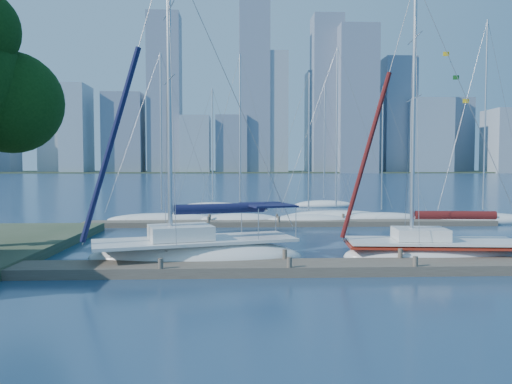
{
  "coord_description": "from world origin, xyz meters",
  "views": [
    {
      "loc": [
        -2.12,
        -20.13,
        4.37
      ],
      "look_at": [
        -1.1,
        4.0,
        3.1
      ],
      "focal_mm": 35.0,
      "sensor_mm": 36.0,
      "label": 1
    }
  ],
  "objects": [
    {
      "name": "bg_boat_4",
      "position": [
        9.52,
        18.86,
        0.23
      ],
      "size": [
        7.12,
        4.0,
        10.91
      ],
      "rotation": [
        0.0,
        0.0,
        -0.31
      ],
      "color": "white",
      "rests_on": "ground"
    },
    {
      "name": "far_dock",
      "position": [
        2.0,
        16.0,
        0.18
      ],
      "size": [
        30.0,
        1.8,
        0.36
      ],
      "primitive_type": "cube",
      "color": "#4A4136",
      "rests_on": "ground"
    },
    {
      "name": "bg_boat_3",
      "position": [
        5.98,
        19.38,
        0.28
      ],
      "size": [
        9.08,
        3.46,
        14.11
      ],
      "rotation": [
        0.0,
        0.0,
        -0.13
      ],
      "color": "white",
      "rests_on": "ground"
    },
    {
      "name": "bg_boat_6",
      "position": [
        -4.3,
        28.88,
        0.27
      ],
      "size": [
        7.06,
        3.0,
        12.24
      ],
      "rotation": [
        0.0,
        0.0,
        0.1
      ],
      "color": "white",
      "rests_on": "ground"
    },
    {
      "name": "sailboat_maroon",
      "position": [
        6.91,
        2.17,
        1.04
      ],
      "size": [
        8.46,
        3.43,
        13.27
      ],
      "rotation": [
        0.0,
        0.0,
        -0.09
      ],
      "color": "white",
      "rests_on": "ground"
    },
    {
      "name": "bg_boat_0",
      "position": [
        -7.7,
        18.06,
        0.26
      ],
      "size": [
        8.67,
        4.83,
        13.23
      ],
      "rotation": [
        0.0,
        0.0,
        0.33
      ],
      "color": "white",
      "rests_on": "ground"
    },
    {
      "name": "bg_boat_2",
      "position": [
        3.43,
        17.08,
        0.24
      ],
      "size": [
        6.79,
        2.24,
        11.64
      ],
      "rotation": [
        0.0,
        0.0,
        -0.02
      ],
      "color": "white",
      "rests_on": "ground"
    },
    {
      "name": "ground",
      "position": [
        0.0,
        0.0,
        0.0
      ],
      "size": [
        700.0,
        700.0,
        0.0
      ],
      "primitive_type": "plane",
      "color": "#172D4A",
      "rests_on": "ground"
    },
    {
      "name": "bg_boat_1",
      "position": [
        -1.72,
        17.69,
        0.27
      ],
      "size": [
        6.77,
        3.49,
        13.08
      ],
      "rotation": [
        0.0,
        0.0,
        -0.2
      ],
      "color": "white",
      "rests_on": "ground"
    },
    {
      "name": "near_dock",
      "position": [
        0.0,
        0.0,
        0.2
      ],
      "size": [
        26.0,
        2.0,
        0.4
      ],
      "primitive_type": "cube",
      "color": "#4A4136",
      "rests_on": "ground"
    },
    {
      "name": "bg_boat_5",
      "position": [
        16.74,
        16.85,
        0.3
      ],
      "size": [
        7.96,
        3.53,
        15.65
      ],
      "rotation": [
        0.0,
        0.0,
        0.16
      ],
      "color": "white",
      "rests_on": "ground"
    },
    {
      "name": "skyline",
      "position": [
        16.32,
        290.29,
        34.85
      ],
      "size": [
        502.77,
        51.31,
        103.51
      ],
      "color": "#7D8FA1",
      "rests_on": "ground"
    },
    {
      "name": "sailboat_navy",
      "position": [
        -3.88,
        1.99,
        1.05
      ],
      "size": [
        10.0,
        5.68,
        14.45
      ],
      "rotation": [
        0.0,
        0.0,
        0.29
      ],
      "color": "white",
      "rests_on": "ground"
    },
    {
      "name": "far_shore",
      "position": [
        0.0,
        320.0,
        0.0
      ],
      "size": [
        800.0,
        100.0,
        1.5
      ],
      "primitive_type": "cube",
      "color": "#38472D",
      "rests_on": "ground"
    },
    {
      "name": "bg_boat_7",
      "position": [
        7.35,
        32.45,
        0.26
      ],
      "size": [
        6.61,
        3.15,
        13.14
      ],
      "rotation": [
        0.0,
        0.0,
        0.17
      ],
      "color": "white",
      "rests_on": "ground"
    }
  ]
}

